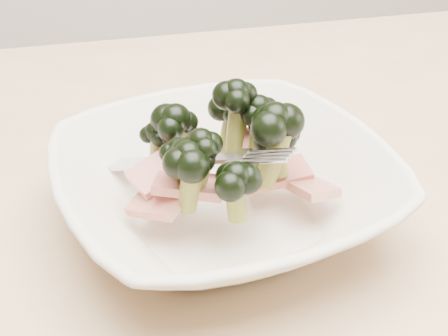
% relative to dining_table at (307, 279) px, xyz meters
% --- Properties ---
extents(dining_table, '(1.20, 0.80, 0.75)m').
position_rel_dining_table_xyz_m(dining_table, '(0.00, 0.00, 0.00)').
color(dining_table, tan).
rests_on(dining_table, ground).
extents(broccoli_dish, '(0.29, 0.29, 0.12)m').
position_rel_dining_table_xyz_m(broccoli_dish, '(-0.08, -0.02, 0.14)').
color(broccoli_dish, beige).
rests_on(broccoli_dish, dining_table).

